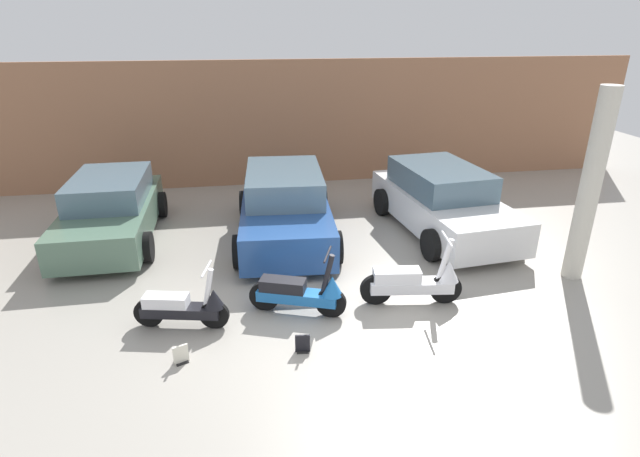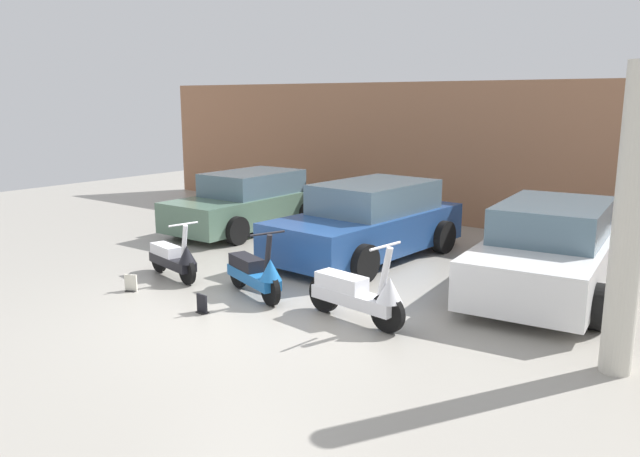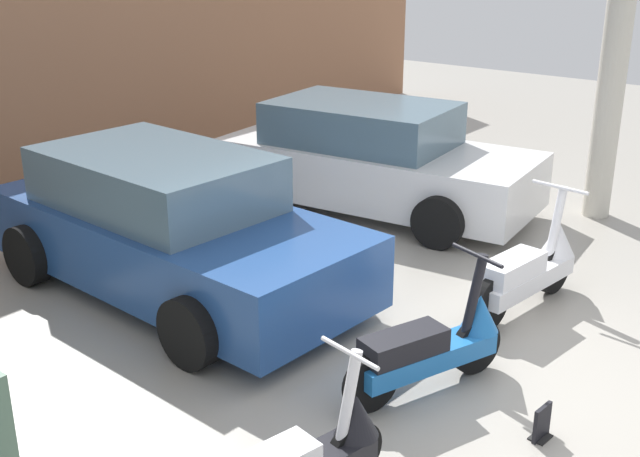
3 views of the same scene
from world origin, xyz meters
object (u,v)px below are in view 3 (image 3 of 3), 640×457
object	(u,v)px
car_rear_right	(373,159)
scooter_front_right	(433,345)
support_column_side	(611,86)
placard_near_right_scooter	(542,424)
car_rear_center	(170,227)
scooter_front_center	(529,269)

from	to	relation	value
car_rear_right	scooter_front_right	bearing A→B (deg)	-55.82
support_column_side	placard_near_right_scooter	bearing A→B (deg)	-164.19
scooter_front_right	placard_near_right_scooter	distance (m)	1.00
scooter_front_right	car_rear_right	distance (m)	4.41
scooter_front_right	car_rear_center	world-z (taller)	car_rear_center
car_rear_center	support_column_side	world-z (taller)	support_column_side
scooter_front_center	car_rear_center	xyz separation A→B (m)	(-1.76, 2.98, 0.26)
placard_near_right_scooter	support_column_side	bearing A→B (deg)	15.81
scooter_front_right	scooter_front_center	distance (m)	1.81
scooter_front_right	support_column_side	bearing A→B (deg)	25.09
car_rear_right	car_rear_center	bearing A→B (deg)	-98.73
placard_near_right_scooter	scooter_front_center	bearing A→B (deg)	26.93
car_rear_right	placard_near_right_scooter	xyz separation A→B (m)	(-3.47, -3.80, -0.53)
scooter_front_right	support_column_side	size ratio (longest dim) A/B	0.44
car_rear_center	scooter_front_right	bearing A→B (deg)	2.65
scooter_front_right	placard_near_right_scooter	bearing A→B (deg)	-76.69
scooter_front_center	car_rear_right	bearing A→B (deg)	68.65
scooter_front_right	support_column_side	distance (m)	5.02
car_rear_center	scooter_front_center	bearing A→B (deg)	34.18
scooter_front_center	scooter_front_right	bearing A→B (deg)	-172.08
scooter_front_center	car_rear_center	size ratio (longest dim) A/B	0.39
scooter_front_center	car_rear_right	world-z (taller)	car_rear_right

